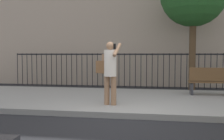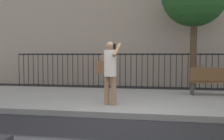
{
  "view_description": "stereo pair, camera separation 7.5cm",
  "coord_description": "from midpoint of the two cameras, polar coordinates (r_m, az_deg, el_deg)",
  "views": [
    {
      "loc": [
        0.75,
        -6.06,
        1.54
      ],
      "look_at": [
        -0.45,
        1.24,
        1.1
      ],
      "focal_mm": 41.59,
      "sensor_mm": 36.0,
      "label": 1
    },
    {
      "loc": [
        0.83,
        -6.04,
        1.54
      ],
      "look_at": [
        -0.45,
        1.24,
        1.1
      ],
      "focal_mm": 41.59,
      "sensor_mm": 36.0,
      "label": 2
    }
  ],
  "objects": [
    {
      "name": "street_bench",
      "position": [
        9.43,
        21.15,
        -2.21
      ],
      "size": [
        1.6,
        0.45,
        0.95
      ],
      "color": "brown",
      "rests_on": "sidewalk"
    },
    {
      "name": "sidewalk",
      "position": [
        8.42,
        3.88,
        -6.6
      ],
      "size": [
        28.0,
        4.4,
        0.15
      ],
      "primitive_type": "cube",
      "color": "gray",
      "rests_on": "ground"
    },
    {
      "name": "pedestrian_on_phone",
      "position": [
        7.12,
        -0.89,
        0.39
      ],
      "size": [
        0.7,
        0.51,
        1.74
      ],
      "color": "#936B4C",
      "rests_on": "sidewalk"
    },
    {
      "name": "iron_fence",
      "position": [
        11.99,
        5.6,
        0.94
      ],
      "size": [
        12.03,
        0.04,
        1.6
      ],
      "color": "black",
      "rests_on": "ground"
    },
    {
      "name": "ground_plane",
      "position": [
        6.29,
        1.91,
        -10.73
      ],
      "size": [
        60.0,
        60.0,
        0.0
      ],
      "primitive_type": "plane",
      "color": "black"
    }
  ]
}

